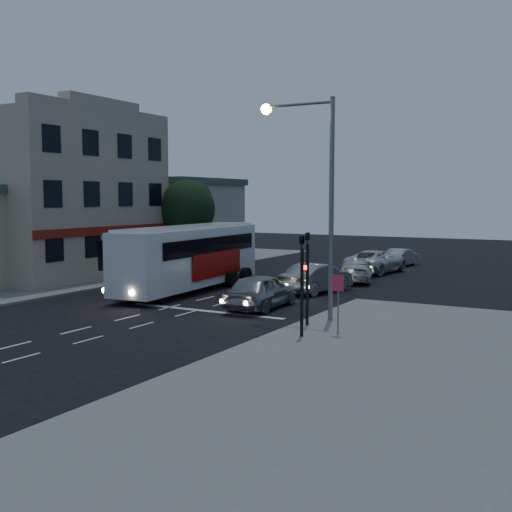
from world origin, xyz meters
The scene contains 17 objects.
ground centered at (0.00, 0.00, 0.00)m, with size 120.00×120.00×0.00m, color black.
sidewalk_near centered at (13.00, -4.00, 0.06)m, with size 12.00×24.00×0.12m, color slate.
sidewalk_far centered at (-13.00, 8.00, 0.06)m, with size 12.00×50.00×0.12m, color slate.
road_markings centered at (1.29, 3.31, 0.00)m, with size 8.00×30.55×0.01m.
tour_bus centered at (-2.22, 6.77, 1.94)m, with size 3.25×11.84×3.59m.
car_suv centered at (3.87, 3.80, 0.82)m, with size 1.94×4.83×1.65m, color gray.
car_sedan_a centered at (4.15, 9.65, 0.80)m, with size 1.69×4.84×1.59m, color gray.
car_sedan_b centered at (4.36, 14.95, 0.70)m, with size 1.95×4.80×1.39m, color #BEBEBE.
car_sedan_c centered at (3.96, 19.99, 0.78)m, with size 2.59×5.62×1.56m, color silver.
car_extra centered at (4.21, 25.04, 0.66)m, with size 1.40×4.01×1.32m, color #A8A8A8.
traffic_signal_main centered at (7.60, 0.78, 2.42)m, with size 0.25×0.35×4.10m.
traffic_signal_side centered at (8.30, -1.20, 2.42)m, with size 0.18×0.15×4.10m.
regulatory_sign centered at (9.30, -0.24, 1.60)m, with size 0.45×0.12×2.20m.
streetlight centered at (7.34, 2.20, 5.73)m, with size 3.32×0.44×9.00m.
main_building centered at (-13.96, 8.00, 5.16)m, with size 10.12×12.00×11.00m.
low_building_north centered at (-13.50, 20.00, 3.39)m, with size 9.40×9.40×6.50m.
street_tree centered at (-8.21, 15.02, 4.50)m, with size 4.00×4.00×6.20m.
Camera 1 is at (17.97, -21.91, 5.12)m, focal length 45.00 mm.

